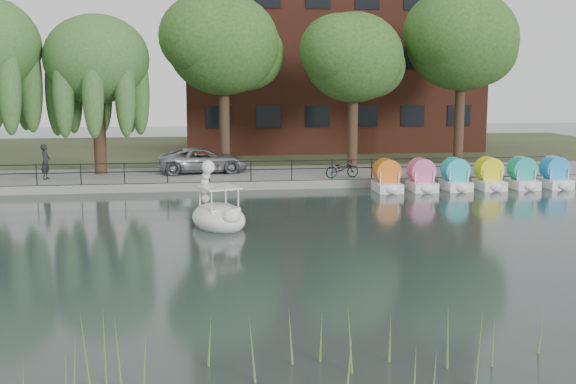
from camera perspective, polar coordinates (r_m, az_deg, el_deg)
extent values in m
plane|color=#2F3E3A|center=(22.13, 0.17, -4.97)|extent=(120.00, 120.00, 0.00)
cube|color=gray|center=(37.73, -3.31, 1.17)|extent=(40.00, 6.00, 0.40)
cube|color=gray|center=(34.83, -2.90, 0.51)|extent=(40.00, 0.25, 0.40)
cube|color=#47512D|center=(51.61, -4.61, 3.25)|extent=(60.00, 22.00, 0.36)
cylinder|color=black|center=(34.87, -2.95, 2.43)|extent=(32.00, 0.04, 0.04)
cylinder|color=black|center=(34.92, -2.94, 1.78)|extent=(32.00, 0.04, 0.04)
cylinder|color=black|center=(34.93, -2.94, 1.69)|extent=(0.05, 0.05, 1.00)
cube|color=#4C1E16|center=(52.39, 3.14, 13.41)|extent=(20.00, 10.00, 18.00)
cylinder|color=#473323|center=(38.63, -14.65, 4.21)|extent=(0.60, 0.60, 3.80)
ellipsoid|color=#51813B|center=(38.52, -14.89, 10.13)|extent=(5.32, 5.32, 4.52)
cylinder|color=#473323|center=(39.40, -5.04, 5.06)|extent=(0.60, 0.60, 4.50)
ellipsoid|color=#4B772D|center=(39.35, -5.13, 11.54)|extent=(6.00, 6.00, 5.10)
cylinder|color=#473323|center=(39.91, 5.12, 4.79)|extent=(0.60, 0.60, 4.05)
ellipsoid|color=#4B772D|center=(39.82, 5.21, 10.55)|extent=(5.40, 5.40, 4.59)
cylinder|color=#473323|center=(42.78, 13.37, 5.32)|extent=(0.60, 0.60, 4.72)
ellipsoid|color=#4B772D|center=(42.75, 13.60, 11.58)|extent=(6.30, 6.30, 5.36)
imported|color=gray|center=(38.15, -6.71, 2.65)|extent=(2.94, 5.61, 1.51)
imported|color=gray|center=(36.10, 4.29, 1.92)|extent=(0.85, 1.79, 1.00)
imported|color=black|center=(37.35, -18.62, 2.47)|extent=(0.61, 0.79, 1.98)
ellipsoid|color=white|center=(26.22, -5.51, -2.11)|extent=(2.58, 3.19, 0.61)
cube|color=white|center=(26.07, -5.43, -1.49)|extent=(1.48, 1.54, 0.31)
cube|color=white|center=(25.98, -5.50, 0.37)|extent=(1.68, 1.74, 0.06)
ellipsoid|color=white|center=(25.11, -4.47, -2.00)|extent=(0.78, 0.69, 0.57)
sphere|color=white|center=(26.78, -6.33, 1.98)|extent=(0.49, 0.49, 0.49)
cone|color=black|center=(27.08, -6.59, 1.99)|extent=(0.28, 0.32, 0.20)
cylinder|color=yellow|center=(26.95, -6.48, 1.98)|extent=(0.28, 0.19, 0.27)
cube|color=white|center=(34.58, 7.84, 0.41)|extent=(1.15, 1.70, 0.44)
cylinder|color=orange|center=(34.57, 7.82, 1.63)|extent=(0.90, 1.20, 0.90)
cube|color=white|center=(35.08, 10.51, 0.46)|extent=(1.15, 1.70, 0.44)
cylinder|color=#E55D9D|center=(35.07, 10.49, 1.67)|extent=(0.90, 1.20, 0.90)
cube|color=white|center=(35.65, 13.10, 0.52)|extent=(1.15, 1.70, 0.44)
cylinder|color=#27BAC6|center=(35.65, 13.09, 1.70)|extent=(0.90, 1.20, 0.90)
cube|color=white|center=(36.30, 15.61, 0.57)|extent=(1.15, 1.70, 0.44)
cylinder|color=yellow|center=(36.29, 15.59, 1.73)|extent=(0.90, 1.20, 0.90)
cube|color=white|center=(37.01, 18.02, 0.61)|extent=(1.15, 1.70, 0.44)
cylinder|color=teal|center=(37.01, 18.01, 1.75)|extent=(0.90, 1.20, 0.90)
cube|color=white|center=(37.79, 20.34, 0.66)|extent=(1.15, 1.70, 0.44)
cylinder|color=#2291E4|center=(37.78, 20.33, 1.78)|extent=(0.90, 1.20, 0.90)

